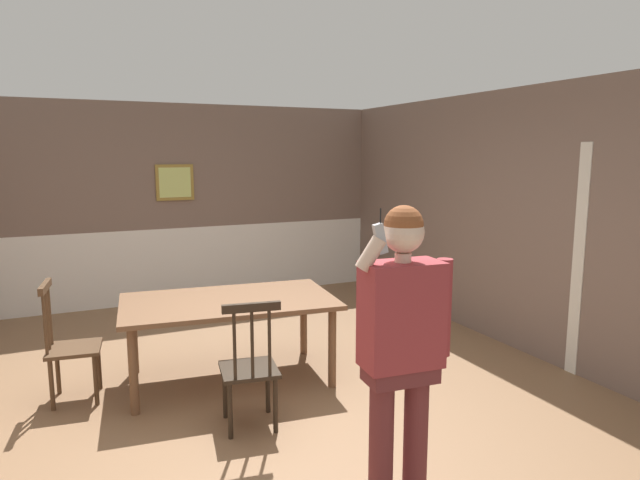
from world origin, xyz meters
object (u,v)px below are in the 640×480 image
dining_table (229,308)px  chair_near_window (250,367)px  person_figure (402,335)px  chair_by_doorway (69,345)px

dining_table → chair_near_window: size_ratio=1.96×
chair_near_window → person_figure: person_figure is taller
chair_by_doorway → dining_table: bearing=91.0°
dining_table → chair_by_doorway: (-1.29, 0.14, -0.20)m
chair_by_doorway → person_figure: (1.71, -2.25, 0.54)m
person_figure → dining_table: bearing=-74.0°
person_figure → chair_near_window: bearing=-62.0°
dining_table → chair_near_window: chair_near_window is taller
dining_table → person_figure: 2.18m
dining_table → chair_by_doorway: 1.31m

